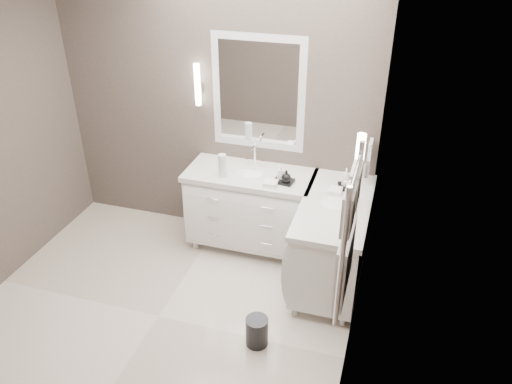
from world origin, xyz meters
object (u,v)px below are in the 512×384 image
(towel_ladder, at_px, (347,241))
(vanity_right, at_px, (333,238))
(waste_bin, at_px, (257,331))
(vanity_back, at_px, (250,205))

(towel_ladder, bearing_deg, vanity_right, 99.84)
(waste_bin, bearing_deg, vanity_back, 109.52)
(vanity_right, bearing_deg, towel_ladder, -80.16)
(vanity_back, height_order, waste_bin, vanity_back)
(vanity_right, relative_size, towel_ladder, 1.38)
(vanity_back, relative_size, vanity_right, 1.00)
(vanity_back, bearing_deg, waste_bin, -70.48)
(towel_ladder, distance_m, waste_bin, 1.47)
(vanity_back, distance_m, vanity_right, 0.93)
(vanity_back, xyz_separation_m, vanity_right, (0.88, -0.33, 0.00))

